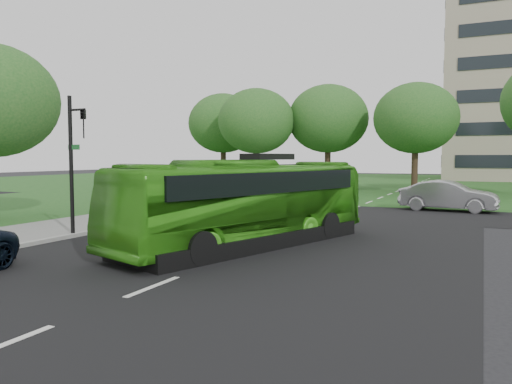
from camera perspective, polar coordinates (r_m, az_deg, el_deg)
ground at (r=17.14m, az=0.33°, el=-6.16°), size 160.00×160.00×0.00m
street_surfaces at (r=38.94m, az=13.69°, el=-0.53°), size 120.00×120.00×0.15m
tree_park_a at (r=46.18m, az=0.03°, el=8.09°), size 7.01×7.01×9.31m
tree_park_b at (r=47.40m, az=8.24°, el=8.28°), size 7.46×7.46×9.78m
tree_park_c at (r=44.14m, az=17.79°, el=8.03°), size 6.96×6.96×9.24m
tree_park_f at (r=52.17m, az=-3.77°, el=7.83°), size 7.18×7.18×9.58m
bus at (r=16.99m, az=-1.01°, el=-1.25°), size 5.60×10.80×2.94m
sedan at (r=30.00m, az=21.12°, el=-0.41°), size 5.35×2.27×1.72m
traffic_light at (r=19.89m, az=-20.06°, el=4.03°), size 0.86×0.26×5.31m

